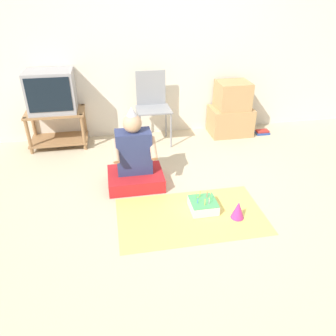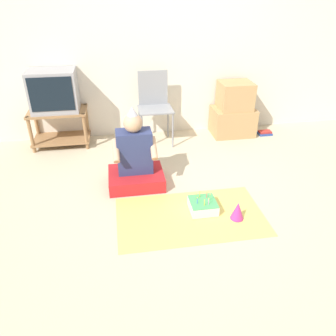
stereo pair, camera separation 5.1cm
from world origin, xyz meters
TOP-DOWN VIEW (x-y plane):
  - ground_plane at (0.00, 0.00)m, footprint 16.00×16.00m
  - wall_back at (0.00, 1.97)m, footprint 6.40×0.06m
  - tv_stand at (-1.52, 1.72)m, footprint 0.73×0.43m
  - tv at (-1.52, 1.72)m, footprint 0.57×0.42m
  - folding_chair at (-0.28, 1.65)m, footprint 0.44×0.39m
  - cardboard_box_stack at (0.83, 1.69)m, footprint 0.57×0.43m
  - book_pile at (1.30, 1.60)m, footprint 0.19×0.14m
  - person_seated at (-0.62, 0.59)m, footprint 0.58×0.46m
  - party_cloth at (-0.17, -0.08)m, footprint 1.36×0.79m
  - birthday_cake at (-0.04, -0.01)m, footprint 0.25×0.25m
  - party_hat_blue at (0.24, -0.18)m, footprint 0.12×0.12m

SIDE VIEW (x-z plane):
  - ground_plane at x=0.00m, z-range 0.00..0.00m
  - party_cloth at x=-0.17m, z-range 0.00..0.01m
  - book_pile at x=1.30m, z-range 0.00..0.05m
  - birthday_cake at x=-0.04m, z-range -0.03..0.14m
  - party_hat_blue at x=0.24m, z-range 0.01..0.18m
  - person_seated at x=-0.62m, z-range -0.16..0.69m
  - tv_stand at x=-1.52m, z-range 0.05..0.52m
  - cardboard_box_stack at x=0.83m, z-range -0.03..0.71m
  - folding_chair at x=-0.28m, z-range 0.08..1.00m
  - tv at x=-1.52m, z-range 0.48..0.98m
  - wall_back at x=0.00m, z-range 0.00..2.55m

